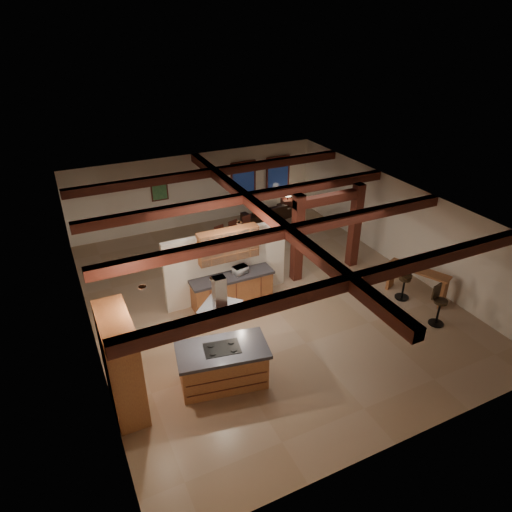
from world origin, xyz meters
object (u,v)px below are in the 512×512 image
Objects in this scene: kitchen_island at (223,365)px; bar_counter at (418,278)px; sofa at (266,213)px; dining_table at (241,245)px.

bar_counter is at bearing 7.32° from kitchen_island.
dining_table is at bearing 39.34° from sofa.
kitchen_island is 1.09× the size of sofa.
sofa is (5.15, 7.96, -0.22)m from kitchen_island.
bar_counter is (6.65, 0.85, 0.12)m from kitchen_island.
kitchen_island reaches higher than sofa.
sofa is 7.27m from bar_counter.
kitchen_island is at bearing -104.51° from dining_table.
sofa is 1.12× the size of bar_counter.
sofa is (2.10, 2.18, 0.00)m from dining_table.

